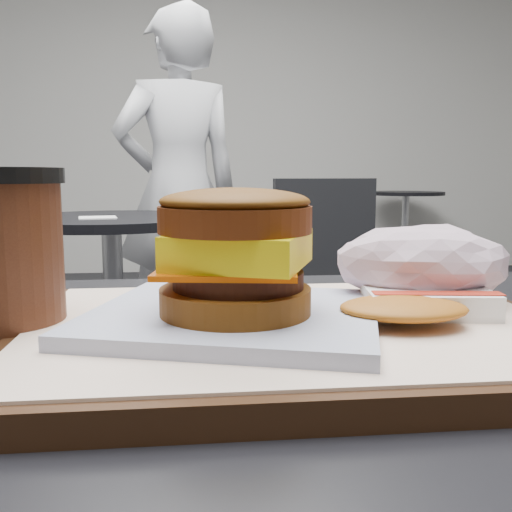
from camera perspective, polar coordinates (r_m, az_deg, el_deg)
The scene contains 10 objects.
serving_tray at distance 0.41m, azimuth 3.74°, elevation -7.76°, with size 0.38×0.28×0.02m.
breakfast_sandwich at distance 0.38m, azimuth -2.05°, elevation -1.23°, with size 0.23×0.22×0.09m.
hash_brown at distance 0.42m, azimuth 15.85°, elevation -4.69°, with size 0.12×0.10×0.02m.
crumpled_wrapper at distance 0.48m, azimuth 16.30°, elevation -0.66°, with size 0.14×0.11×0.06m, color silver, non-canonical shape.
coffee_cup at distance 0.43m, azimuth -24.26°, elevation 0.05°, with size 0.09×0.09×0.13m.
neighbor_table at distance 2.07m, azimuth -14.10°, elevation -1.65°, with size 0.70×0.70×0.75m.
napkin at distance 1.96m, azimuth -15.55°, elevation 3.72°, with size 0.12×0.12×0.00m, color white.
neighbor_chair at distance 2.11m, azimuth 3.61°, elevation -2.32°, with size 0.64×0.50×0.88m.
patron at distance 2.67m, azimuth -7.72°, elevation 6.45°, with size 0.60×0.39×1.64m, color silver.
bg_table_far at distance 5.22m, azimuth 14.71°, elevation 4.19°, with size 0.66×0.66×0.75m.
Camera 1 is at (-0.07, -0.37, 0.89)m, focal length 40.00 mm.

